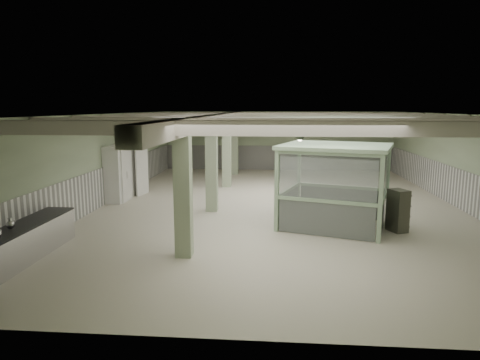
# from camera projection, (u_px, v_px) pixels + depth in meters

# --- Properties ---
(floor) EXTENTS (20.00, 20.00, 0.00)m
(floor) POSITION_uv_depth(u_px,v_px,m) (278.00, 206.00, 16.94)
(floor) COLOR silver
(floor) RESTS_ON ground
(ceiling) EXTENTS (14.00, 20.00, 0.02)m
(ceiling) POSITION_uv_depth(u_px,v_px,m) (280.00, 114.00, 16.34)
(ceiling) COLOR silver
(ceiling) RESTS_ON wall_back
(wall_back) EXTENTS (14.00, 0.02, 3.60)m
(wall_back) POSITION_uv_depth(u_px,v_px,m) (278.00, 141.00, 26.47)
(wall_back) COLOR #ADC39C
(wall_back) RESTS_ON floor
(wall_front) EXTENTS (14.00, 0.02, 3.60)m
(wall_front) POSITION_uv_depth(u_px,v_px,m) (284.00, 238.00, 6.82)
(wall_front) COLOR #ADC39C
(wall_front) RESTS_ON floor
(wall_left) EXTENTS (0.02, 20.00, 3.60)m
(wall_left) POSITION_uv_depth(u_px,v_px,m) (105.00, 159.00, 17.20)
(wall_left) COLOR #ADC39C
(wall_left) RESTS_ON floor
(wall_right) EXTENTS (0.02, 20.00, 3.60)m
(wall_right) POSITION_uv_depth(u_px,v_px,m) (465.00, 163.00, 16.08)
(wall_right) COLOR #ADC39C
(wall_right) RESTS_ON floor
(wainscot_left) EXTENTS (0.05, 19.90, 1.50)m
(wainscot_left) POSITION_uv_depth(u_px,v_px,m) (107.00, 185.00, 17.38)
(wainscot_left) COLOR white
(wainscot_left) RESTS_ON floor
(wainscot_right) EXTENTS (0.05, 19.90, 1.50)m
(wainscot_right) POSITION_uv_depth(u_px,v_px,m) (462.00, 190.00, 16.26)
(wainscot_right) COLOR white
(wainscot_right) RESTS_ON floor
(wainscot_back) EXTENTS (13.90, 0.05, 1.50)m
(wainscot_back) POSITION_uv_depth(u_px,v_px,m) (277.00, 158.00, 26.62)
(wainscot_back) COLOR white
(wainscot_back) RESTS_ON floor
(girder) EXTENTS (0.45, 19.90, 0.40)m
(girder) POSITION_uv_depth(u_px,v_px,m) (215.00, 120.00, 16.58)
(girder) COLOR beige
(girder) RESTS_ON ceiling
(beam_a) EXTENTS (13.90, 0.35, 0.32)m
(beam_a) POSITION_uv_depth(u_px,v_px,m) (283.00, 128.00, 9.00)
(beam_a) COLOR beige
(beam_a) RESTS_ON ceiling
(beam_b) EXTENTS (13.90, 0.35, 0.32)m
(beam_b) POSITION_uv_depth(u_px,v_px,m) (281.00, 124.00, 11.46)
(beam_b) COLOR beige
(beam_b) RESTS_ON ceiling
(beam_c) EXTENTS (13.90, 0.35, 0.32)m
(beam_c) POSITION_uv_depth(u_px,v_px,m) (280.00, 121.00, 13.91)
(beam_c) COLOR beige
(beam_c) RESTS_ON ceiling
(beam_d) EXTENTS (13.90, 0.35, 0.32)m
(beam_d) POSITION_uv_depth(u_px,v_px,m) (280.00, 119.00, 16.37)
(beam_d) COLOR beige
(beam_d) RESTS_ON ceiling
(beam_e) EXTENTS (13.90, 0.35, 0.32)m
(beam_e) POSITION_uv_depth(u_px,v_px,m) (279.00, 117.00, 18.83)
(beam_e) COLOR beige
(beam_e) RESTS_ON ceiling
(beam_f) EXTENTS (13.90, 0.35, 0.32)m
(beam_f) POSITION_uv_depth(u_px,v_px,m) (279.00, 116.00, 21.28)
(beam_f) COLOR beige
(beam_f) RESTS_ON ceiling
(beam_g) EXTENTS (13.90, 0.35, 0.32)m
(beam_g) POSITION_uv_depth(u_px,v_px,m) (278.00, 115.00, 23.74)
(beam_g) COLOR beige
(beam_g) RESTS_ON ceiling
(column_a) EXTENTS (0.42, 0.42, 3.60)m
(column_a) POSITION_uv_depth(u_px,v_px,m) (183.00, 189.00, 10.95)
(column_a) COLOR #9FB18E
(column_a) RESTS_ON floor
(column_b) EXTENTS (0.42, 0.42, 3.60)m
(column_b) POSITION_uv_depth(u_px,v_px,m) (212.00, 163.00, 15.86)
(column_b) COLOR #9FB18E
(column_b) RESTS_ON floor
(column_c) EXTENTS (0.42, 0.42, 3.60)m
(column_c) POSITION_uv_depth(u_px,v_px,m) (227.00, 150.00, 20.77)
(column_c) COLOR #9FB18E
(column_c) RESTS_ON floor
(column_d) EXTENTS (0.42, 0.42, 3.60)m
(column_d) POSITION_uv_depth(u_px,v_px,m) (234.00, 143.00, 24.70)
(column_d) COLOR #9FB18E
(column_d) RESTS_ON floor
(pendant_front) EXTENTS (0.44, 0.44, 0.22)m
(pendant_front) POSITION_uv_depth(u_px,v_px,m) (300.00, 138.00, 11.48)
(pendant_front) COLOR #323F2F
(pendant_front) RESTS_ON ceiling
(pendant_mid) EXTENTS (0.44, 0.44, 0.22)m
(pendant_mid) POSITION_uv_depth(u_px,v_px,m) (292.00, 128.00, 16.88)
(pendant_mid) COLOR #323F2F
(pendant_mid) RESTS_ON ceiling
(pendant_back) EXTENTS (0.44, 0.44, 0.22)m
(pendant_back) POSITION_uv_depth(u_px,v_px,m) (288.00, 123.00, 21.80)
(pendant_back) COLOR #323F2F
(pendant_back) RESTS_ON ceiling
(prep_counter) EXTENTS (0.84, 4.79, 0.91)m
(prep_counter) POSITION_uv_depth(u_px,v_px,m) (14.00, 247.00, 10.51)
(prep_counter) COLOR silver
(prep_counter) RESTS_ON floor
(pitcher_near) EXTENTS (0.23, 0.25, 0.28)m
(pitcher_near) POSITION_uv_depth(u_px,v_px,m) (10.00, 224.00, 10.49)
(pitcher_near) COLOR silver
(pitcher_near) RESTS_ON prep_counter
(walkin_cooler) EXTENTS (0.95, 2.66, 2.44)m
(walkin_cooler) POSITION_uv_depth(u_px,v_px,m) (123.00, 170.00, 18.26)
(walkin_cooler) COLOR white
(walkin_cooler) RESTS_ON floor
(guard_booth) EXTENTS (4.04, 3.72, 2.69)m
(guard_booth) POSITION_uv_depth(u_px,v_px,m) (335.00, 172.00, 13.75)
(guard_booth) COLOR #9DBF98
(guard_booth) RESTS_ON floor
(filing_cabinet) EXTENTS (0.64, 0.74, 1.33)m
(filing_cabinet) POSITION_uv_depth(u_px,v_px,m) (398.00, 211.00, 13.38)
(filing_cabinet) COLOR #545647
(filing_cabinet) RESTS_ON floor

